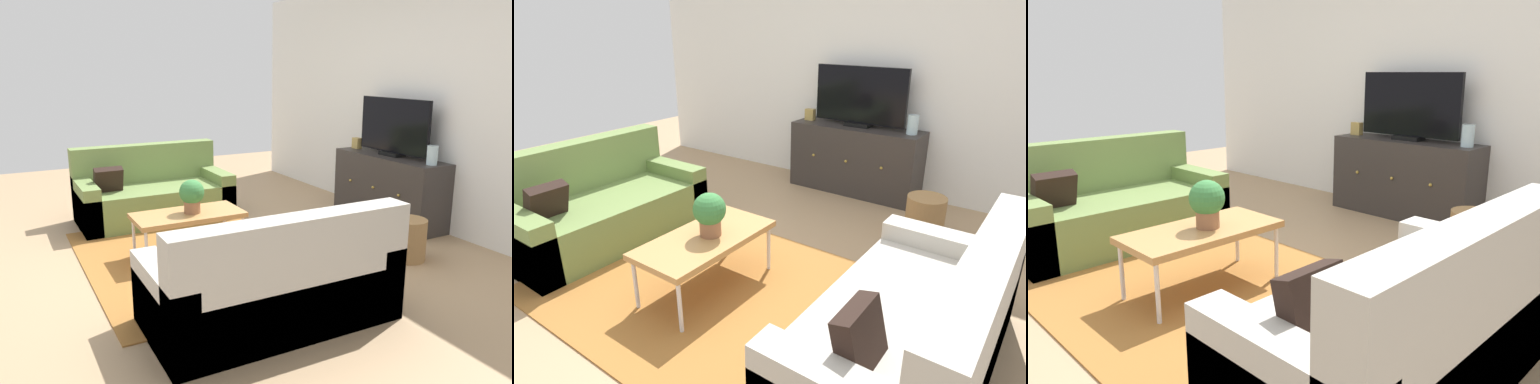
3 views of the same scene
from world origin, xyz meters
TOP-DOWN VIEW (x-y plane):
  - ground_plane at (0.00, 0.00)m, footprint 10.00×10.00m
  - wall_back at (0.00, 2.55)m, footprint 6.40×0.12m
  - area_rug at (0.00, -0.15)m, footprint 2.50×1.90m
  - couch_left_side at (-1.44, -0.10)m, footprint 0.86×1.68m
  - couch_right_side at (1.44, -0.10)m, footprint 0.86×1.68m
  - coffee_table at (-0.07, -0.16)m, footprint 0.50×1.00m
  - potted_plant at (-0.05, -0.12)m, footprint 0.23×0.23m
  - tv_console at (-0.09, 2.27)m, footprint 1.45×0.47m
  - flat_screen_tv at (-0.09, 2.29)m, footprint 1.03×0.16m
  - glass_vase at (0.51, 2.27)m, footprint 0.11×0.11m
  - mantel_clock at (-0.70, 2.27)m, footprint 0.11×0.07m
  - wicker_basket at (0.93, 1.59)m, footprint 0.34×0.34m

SIDE VIEW (x-z plane):
  - ground_plane at x=0.00m, z-range 0.00..0.00m
  - area_rug at x=0.00m, z-range 0.00..0.01m
  - wicker_basket at x=0.93m, z-range 0.00..0.38m
  - couch_left_side at x=-1.44m, z-range -0.15..0.69m
  - couch_right_side at x=1.44m, z-range -0.15..0.69m
  - tv_console at x=-0.09m, z-range 0.00..0.75m
  - coffee_table at x=-0.07m, z-range 0.18..0.60m
  - potted_plant at x=-0.05m, z-range 0.44..0.75m
  - mantel_clock at x=-0.70m, z-range 0.75..0.88m
  - glass_vase at x=0.51m, z-range 0.75..0.95m
  - flat_screen_tv at x=-0.09m, z-range 0.75..1.39m
  - wall_back at x=0.00m, z-range 0.00..2.70m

